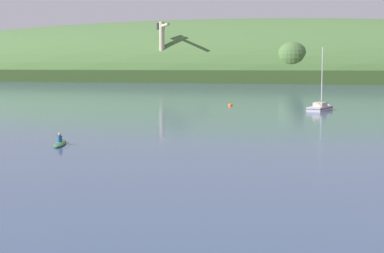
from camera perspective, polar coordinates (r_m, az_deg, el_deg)
far_shoreline_hill at (r=245.71m, az=2.33°, el=4.71°), size 534.75×107.92×50.43m
dockside_crane at (r=214.65m, az=-2.96°, el=7.26°), size 9.15×11.99×21.82m
sailboat_near_mooring at (r=78.34m, az=12.64°, el=1.71°), size 3.11×6.26×9.10m
canoe_with_paddler at (r=44.19m, az=-12.89°, el=-1.64°), size 2.18×3.85×1.02m
mooring_buoy_midchannel at (r=84.90m, az=3.80°, el=2.05°), size 0.67×0.67×0.75m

